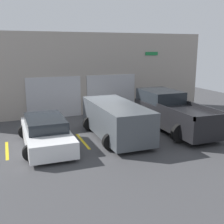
% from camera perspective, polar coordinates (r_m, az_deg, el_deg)
% --- Properties ---
extents(ground_plane, '(28.00, 28.00, 0.00)m').
position_cam_1_polar(ground_plane, '(14.76, -1.87, -3.06)').
color(ground_plane, '#3D3D3F').
extents(shophouse_building, '(15.97, 0.68, 4.95)m').
position_cam_1_polar(shophouse_building, '(17.40, -5.51, 7.55)').
color(shophouse_building, '#9E9389').
rests_on(shophouse_building, ground).
extents(pickup_truck, '(2.52, 5.47, 1.83)m').
position_cam_1_polar(pickup_truck, '(14.53, 12.11, -0.04)').
color(pickup_truck, black).
rests_on(pickup_truck, ground).
extents(sedan_white, '(2.14, 4.55, 1.22)m').
position_cam_1_polar(sedan_white, '(12.20, -13.30, -4.06)').
color(sedan_white, white).
rests_on(sedan_white, ground).
extents(sedan_side, '(2.32, 4.76, 1.59)m').
position_cam_1_polar(sedan_side, '(12.86, 0.79, -1.47)').
color(sedan_side, '#474C51').
rests_on(sedan_side, ground).
extents(parking_stripe_far_left, '(0.12, 2.20, 0.01)m').
position_cam_1_polar(parking_stripe_far_left, '(12.27, -20.56, -7.29)').
color(parking_stripe_far_left, gold).
rests_on(parking_stripe_far_left, ground).
extents(parking_stripe_left, '(0.12, 2.20, 0.01)m').
position_cam_1_polar(parking_stripe_left, '(12.63, -5.97, -5.91)').
color(parking_stripe_left, gold).
rests_on(parking_stripe_left, ground).
extents(parking_stripe_centre, '(0.12, 2.20, 0.01)m').
position_cam_1_polar(parking_stripe_centre, '(13.74, 6.97, -4.36)').
color(parking_stripe_centre, gold).
rests_on(parking_stripe_centre, ground).
extents(parking_stripe_right, '(0.12, 2.20, 0.01)m').
position_cam_1_polar(parking_stripe_right, '(15.44, 17.48, -2.93)').
color(parking_stripe_right, gold).
rests_on(parking_stripe_right, ground).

